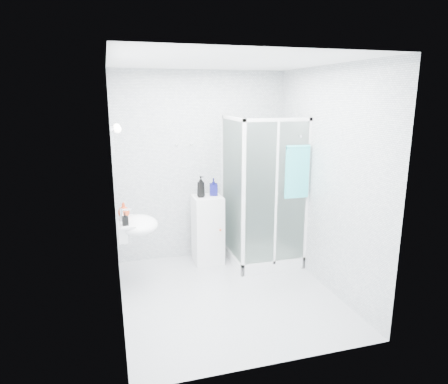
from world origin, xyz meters
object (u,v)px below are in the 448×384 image
object	(u,v)px
storage_cabinet	(208,229)
shower_enclosure	(259,232)
wall_basin	(136,225)
soap_dispenser_black	(125,219)
soap_dispenser_orange	(124,210)
hand_towel	(297,171)
shampoo_bottle_a	(201,187)
shampoo_bottle_b	(214,187)

from	to	relation	value
storage_cabinet	shower_enclosure	bearing A→B (deg)	-20.15
wall_basin	soap_dispenser_black	world-z (taller)	same
soap_dispenser_orange	hand_towel	bearing A→B (deg)	-6.51
hand_towel	soap_dispenser_black	xyz separation A→B (m)	(-2.11, -0.07, -0.42)
hand_towel	shampoo_bottle_a	world-z (taller)	hand_towel
storage_cabinet	shampoo_bottle_a	distance (m)	0.62
shampoo_bottle_a	soap_dispenser_black	xyz separation A→B (m)	(-1.03, -0.71, -0.15)
hand_towel	soap_dispenser_orange	xyz separation A→B (m)	(-2.11, 0.24, -0.41)
wall_basin	soap_dispenser_orange	world-z (taller)	soap_dispenser_orange
wall_basin	soap_dispenser_black	size ratio (longest dim) A/B	3.79
hand_towel	shampoo_bottle_b	xyz separation A→B (m)	(-0.90, 0.68, -0.30)
shower_enclosure	shampoo_bottle_b	distance (m)	0.88
soap_dispenser_black	shampoo_bottle_a	bearing A→B (deg)	34.58
wall_basin	shampoo_bottle_a	distance (m)	1.09
wall_basin	shampoo_bottle_a	world-z (taller)	shampoo_bottle_a
wall_basin	soap_dispenser_orange	bearing A→B (deg)	128.44
storage_cabinet	wall_basin	bearing A→B (deg)	-151.26
wall_basin	shampoo_bottle_a	xyz separation A→B (m)	(0.90, 0.55, 0.29)
shampoo_bottle_a	soap_dispenser_orange	bearing A→B (deg)	-159.14
shampoo_bottle_a	soap_dispenser_orange	world-z (taller)	shampoo_bottle_a
shampoo_bottle_a	shampoo_bottle_b	bearing A→B (deg)	14.85
storage_cabinet	shampoo_bottle_b	xyz separation A→B (m)	(0.10, 0.04, 0.59)
storage_cabinet	shampoo_bottle_a	bearing A→B (deg)	-176.53
storage_cabinet	soap_dispenser_orange	distance (m)	1.28
hand_towel	soap_dispenser_orange	world-z (taller)	hand_towel
shower_enclosure	storage_cabinet	size ratio (longest dim) A/B	2.13
wall_basin	shampoo_bottle_b	xyz separation A→B (m)	(1.09, 0.60, 0.26)
storage_cabinet	soap_dispenser_orange	bearing A→B (deg)	-160.83
soap_dispenser_black	storage_cabinet	bearing A→B (deg)	32.58
wall_basin	shampoo_bottle_b	size ratio (longest dim) A/B	2.37
soap_dispenser_orange	shampoo_bottle_a	bearing A→B (deg)	20.86
shower_enclosure	shampoo_bottle_a	distance (m)	1.01
storage_cabinet	shampoo_bottle_b	size ratio (longest dim) A/B	3.98
shampoo_bottle_a	shower_enclosure	bearing A→B (deg)	-17.10
hand_towel	soap_dispenser_black	world-z (taller)	hand_towel
shampoo_bottle_a	shampoo_bottle_b	world-z (taller)	shampoo_bottle_a
shampoo_bottle_b	soap_dispenser_orange	distance (m)	1.30
wall_basin	storage_cabinet	bearing A→B (deg)	29.15
hand_towel	shampoo_bottle_a	size ratio (longest dim) A/B	2.32
storage_cabinet	shampoo_bottle_b	bearing A→B (deg)	23.68
shampoo_bottle_a	wall_basin	bearing A→B (deg)	-148.76
soap_dispenser_orange	soap_dispenser_black	xyz separation A→B (m)	(0.00, -0.32, -0.01)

